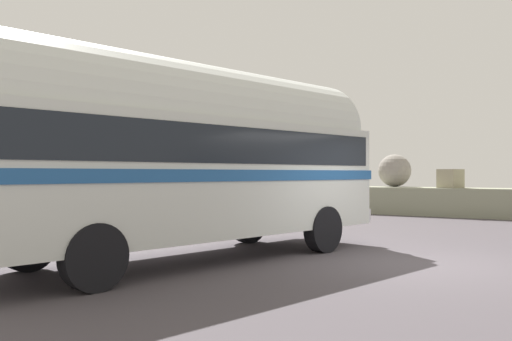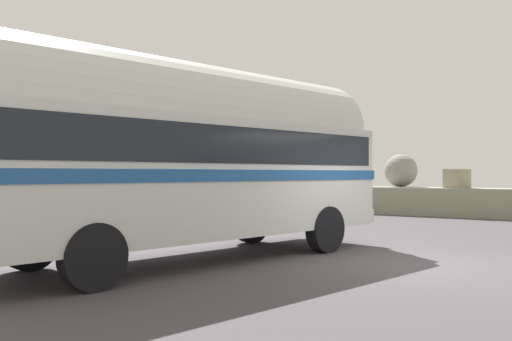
# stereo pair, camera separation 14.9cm
# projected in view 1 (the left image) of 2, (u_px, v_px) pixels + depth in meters

# --- Properties ---
(ground) EXTENTS (32.00, 26.00, 0.02)m
(ground) POSITION_uv_depth(u_px,v_px,m) (409.00, 264.00, 9.81)
(ground) COLOR #453F44
(breakwater) EXTENTS (31.36, 2.04, 2.45)m
(breakwater) POSITION_uv_depth(u_px,v_px,m) (502.00, 198.00, 19.83)
(breakwater) COLOR gray
(breakwater) RESTS_ON ground
(vintage_coach) EXTENTS (4.15, 8.90, 3.70)m
(vintage_coach) POSITION_uv_depth(u_px,v_px,m) (192.00, 153.00, 10.11)
(vintage_coach) COLOR black
(vintage_coach) RESTS_ON ground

